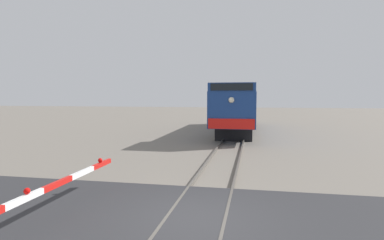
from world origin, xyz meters
The scene contains 5 objects.
ground_plane centered at (0.00, 0.00, 0.00)m, with size 160.00×160.00×0.00m, color slate.
rail_track_left centered at (-0.72, 0.00, 0.07)m, with size 0.08×80.00×0.15m, color #59544C.
rail_track_right centered at (0.72, 0.00, 0.07)m, with size 0.08×80.00×0.15m, color #59544C.
road_surface centered at (0.00, 0.00, 0.07)m, with size 36.00×5.43×0.14m, color #2D2D30.
locomotive centered at (0.00, 20.35, 2.07)m, with size 3.03×16.87×3.95m.
Camera 1 is at (1.37, -7.45, 3.13)m, focal length 29.87 mm.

